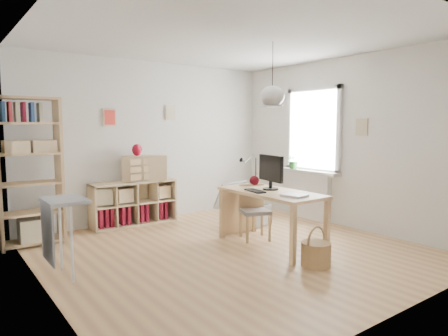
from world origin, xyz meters
TOP-DOWN VIEW (x-y plane):
  - ground at (0.00, 0.00)m, footprint 4.50×4.50m
  - room_shell at (0.55, -0.15)m, footprint 4.50×4.50m
  - window_unit at (2.23, 0.60)m, footprint 0.07×1.16m
  - radiator at (2.19, 0.60)m, footprint 0.10×0.80m
  - windowsill at (2.14, 0.60)m, footprint 0.22×1.20m
  - desk at (0.55, -0.15)m, footprint 0.70×1.50m
  - cube_shelf at (-0.47, 2.08)m, footprint 1.40×0.38m
  - tall_bookshelf at (-2.04, 1.80)m, footprint 0.80×0.38m
  - side_table at (-2.04, 0.35)m, footprint 0.40×0.55m
  - chair at (0.61, 0.27)m, footprint 0.50×0.50m
  - wicker_basket at (0.43, -1.04)m, footprint 0.34×0.34m
  - storage_chest at (1.03, 0.94)m, footprint 0.80×0.86m
  - monitor at (0.63, -0.05)m, footprint 0.22×0.54m
  - keyboard at (0.35, -0.05)m, footprint 0.21×0.38m
  - task_lamp at (0.63, 0.42)m, footprint 0.39×0.14m
  - yarn_ball at (0.70, 0.37)m, footprint 0.14×0.14m
  - paper_tray at (0.49, -0.63)m, footprint 0.28×0.32m
  - drawer_chest at (-0.26, 2.04)m, footprint 0.79×0.58m
  - red_vase at (-0.38, 2.04)m, footprint 0.16×0.16m
  - potted_plant at (2.12, 0.95)m, footprint 0.29×0.26m

SIDE VIEW (x-z plane):
  - ground at x=0.00m, z-range 0.00..0.00m
  - wicker_basket at x=0.43m, z-range -0.08..0.39m
  - storage_chest at x=1.03m, z-range -0.12..0.57m
  - cube_shelf at x=-0.47m, z-range -0.06..0.66m
  - radiator at x=2.19m, z-range 0.00..0.80m
  - chair at x=0.61m, z-range 0.05..0.83m
  - desk at x=0.55m, z-range 0.28..1.03m
  - side_table at x=-2.04m, z-range 0.24..1.09m
  - keyboard at x=0.35m, z-range 0.75..0.77m
  - paper_tray at x=0.49m, z-range 0.75..0.78m
  - yarn_ball at x=0.70m, z-range 0.75..0.89m
  - windowsill at x=2.14m, z-range 0.80..0.86m
  - drawer_chest at x=-0.26m, z-range 0.72..1.13m
  - potted_plant at x=2.12m, z-range 0.86..1.15m
  - monitor at x=0.63m, z-range 0.78..1.25m
  - task_lamp at x=0.63m, z-range 0.83..1.24m
  - tall_bookshelf at x=-2.04m, z-range 0.09..2.09m
  - red_vase at x=-0.38m, z-range 1.13..1.33m
  - window_unit at x=2.23m, z-range 0.82..2.28m
  - room_shell at x=0.55m, z-range -0.25..4.25m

